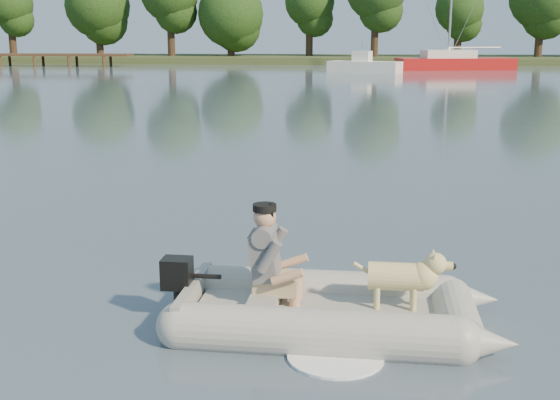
# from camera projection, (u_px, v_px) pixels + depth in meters

# --- Properties ---
(water) EXTENTS (160.00, 160.00, 0.00)m
(water) POSITION_uv_depth(u_px,v_px,m) (242.00, 313.00, 7.26)
(water) COLOR slate
(water) RESTS_ON ground
(shore_bank) EXTENTS (160.00, 12.00, 0.70)m
(shore_bank) POSITION_uv_depth(u_px,v_px,m) (334.00, 60.00, 67.24)
(shore_bank) COLOR #47512D
(shore_bank) RESTS_ON water
(dock) EXTENTS (18.00, 2.00, 1.04)m
(dock) POSITION_uv_depth(u_px,v_px,m) (27.00, 60.00, 59.78)
(dock) COLOR #4C331E
(dock) RESTS_ON water
(treeline) EXTENTS (75.85, 7.35, 9.27)m
(treeline) POSITION_uv_depth(u_px,v_px,m) (351.00, 4.00, 65.04)
(treeline) COLOR #332316
(treeline) RESTS_ON shore_bank
(dinghy) EXTENTS (4.31, 2.82, 1.30)m
(dinghy) POSITION_uv_depth(u_px,v_px,m) (333.00, 274.00, 6.79)
(dinghy) COLOR #9C9C97
(dinghy) RESTS_ON water
(man) EXTENTS (0.70, 0.61, 1.01)m
(man) POSITION_uv_depth(u_px,v_px,m) (267.00, 252.00, 6.88)
(man) COLOR #5E5F63
(man) RESTS_ON dinghy
(dog) EXTENTS (0.88, 0.34, 0.58)m
(dog) POSITION_uv_depth(u_px,v_px,m) (396.00, 281.00, 6.78)
(dog) COLOR #D1C179
(dog) RESTS_ON dinghy
(outboard_motor) EXTENTS (0.40, 0.29, 0.74)m
(outboard_motor) POSITION_uv_depth(u_px,v_px,m) (178.00, 291.00, 7.05)
(outboard_motor) COLOR black
(outboard_motor) RESTS_ON dinghy
(motorboat) EXTENTS (5.65, 3.73, 2.23)m
(motorboat) POSITION_uv_depth(u_px,v_px,m) (365.00, 58.00, 49.75)
(motorboat) COLOR white
(motorboat) RESTS_ON water
(sailboat) EXTENTS (9.25, 4.32, 12.24)m
(sailboat) POSITION_uv_depth(u_px,v_px,m) (454.00, 63.00, 54.02)
(sailboat) COLOR #AD1413
(sailboat) RESTS_ON water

